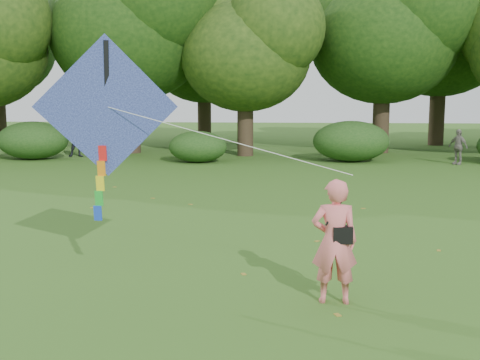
# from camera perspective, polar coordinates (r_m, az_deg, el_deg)

# --- Properties ---
(ground) EXTENTS (100.00, 100.00, 0.00)m
(ground) POSITION_cam_1_polar(r_m,az_deg,el_deg) (10.52, 5.08, -9.82)
(ground) COLOR #265114
(ground) RESTS_ON ground
(man_kite_flyer) EXTENTS (0.72, 0.47, 1.96)m
(man_kite_flyer) POSITION_cam_1_polar(r_m,az_deg,el_deg) (9.48, 8.94, -5.77)
(man_kite_flyer) COLOR #EA6E71
(man_kite_flyer) RESTS_ON ground
(bystander_left) EXTENTS (1.07, 0.93, 1.87)m
(bystander_left) POSITION_cam_1_polar(r_m,az_deg,el_deg) (30.60, -15.19, 3.87)
(bystander_left) COLOR #282935
(bystander_left) RESTS_ON ground
(bystander_right) EXTENTS (0.89, 0.94, 1.57)m
(bystander_right) POSITION_cam_1_polar(r_m,az_deg,el_deg) (28.28, 19.96, 2.97)
(bystander_right) COLOR gray
(bystander_right) RESTS_ON ground
(crossbody_bag) EXTENTS (0.43, 0.20, 0.74)m
(crossbody_bag) POSITION_cam_1_polar(r_m,az_deg,el_deg) (9.43, 9.69, -5.06)
(crossbody_bag) COLOR black
(crossbody_bag) RESTS_ON ground
(flying_kite) EXTENTS (5.16, 1.19, 3.14)m
(flying_kite) POSITION_cam_1_polar(r_m,az_deg,el_deg) (10.35, -12.52, 6.55)
(flying_kite) COLOR #2838B1
(flying_kite) RESTS_ON ground
(tree_line) EXTENTS (54.70, 15.30, 9.48)m
(tree_line) POSITION_cam_1_polar(r_m,az_deg,el_deg) (32.99, 7.35, 12.54)
(tree_line) COLOR #3A2D1E
(tree_line) RESTS_ON ground
(shrub_band) EXTENTS (39.15, 3.22, 1.88)m
(shrub_band) POSITION_cam_1_polar(r_m,az_deg,el_deg) (27.69, 2.86, 3.52)
(shrub_band) COLOR #264919
(shrub_band) RESTS_ON ground
(fallen_leaves) EXTENTS (11.70, 11.46, 0.01)m
(fallen_leaves) POSITION_cam_1_polar(r_m,az_deg,el_deg) (15.21, 1.97, -3.97)
(fallen_leaves) COLOR olive
(fallen_leaves) RESTS_ON ground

